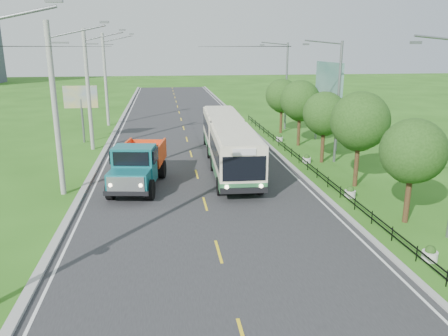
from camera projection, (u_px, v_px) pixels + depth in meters
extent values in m
plane|color=#285B15|center=(219.00, 252.00, 18.93)|extent=(240.00, 240.00, 0.00)
cube|color=#28282B|center=(189.00, 149.00, 38.01)|extent=(14.00, 120.00, 0.02)
cube|color=#9E9E99|center=(105.00, 151.00, 37.03)|extent=(0.40, 120.00, 0.15)
cube|color=#9E9E99|center=(269.00, 146.00, 38.96)|extent=(0.30, 120.00, 0.10)
cube|color=silver|center=(111.00, 151.00, 37.11)|extent=(0.12, 120.00, 0.00)
cube|color=silver|center=(264.00, 146.00, 38.90)|extent=(0.12, 120.00, 0.00)
cube|color=yellow|center=(219.00, 251.00, 18.93)|extent=(0.12, 2.20, 0.00)
cube|color=black|center=(299.00, 159.00, 33.28)|extent=(0.04, 40.00, 0.60)
cube|color=slate|center=(54.00, 0.00, 12.72)|extent=(0.50, 0.18, 0.12)
cylinder|color=gray|center=(55.00, 111.00, 25.06)|extent=(0.32, 0.32, 10.00)
cube|color=slate|center=(58.00, 43.00, 24.11)|extent=(1.20, 0.10, 0.10)
cube|color=slate|center=(104.00, 22.00, 24.16)|extent=(0.50, 0.18, 0.12)
cylinder|color=gray|center=(88.00, 91.00, 36.51)|extent=(0.32, 0.32, 10.00)
cube|color=slate|center=(91.00, 44.00, 35.56)|extent=(1.20, 0.10, 0.10)
cube|color=slate|center=(122.00, 30.00, 35.61)|extent=(0.50, 0.18, 0.12)
cylinder|color=gray|center=(106.00, 80.00, 47.96)|extent=(0.32, 0.32, 10.00)
cube|color=slate|center=(108.00, 45.00, 47.00)|extent=(1.20, 0.10, 0.10)
cube|color=slate|center=(132.00, 34.00, 47.05)|extent=(0.50, 0.18, 0.12)
cylinder|color=#382314|center=(408.00, 194.00, 21.76)|extent=(0.28, 0.28, 2.97)
sphere|color=#1D4112|center=(413.00, 151.00, 21.16)|extent=(3.18, 3.18, 3.18)
sphere|color=#1D4112|center=(410.00, 161.00, 21.83)|extent=(2.33, 2.33, 2.33)
cylinder|color=#382314|center=(357.00, 161.00, 27.43)|extent=(0.28, 0.28, 3.36)
sphere|color=#1D4112|center=(360.00, 121.00, 26.75)|extent=(3.60, 3.60, 3.60)
sphere|color=#1D4112|center=(359.00, 131.00, 27.45)|extent=(2.64, 2.64, 2.64)
cylinder|color=#382314|center=(323.00, 143.00, 33.20)|extent=(0.28, 0.28, 3.02)
sphere|color=#1D4112|center=(325.00, 113.00, 32.59)|extent=(3.24, 3.24, 3.24)
sphere|color=#1D4112|center=(324.00, 121.00, 33.26)|extent=(2.38, 2.38, 2.38)
cylinder|color=#382314|center=(299.00, 128.00, 38.89)|extent=(0.28, 0.28, 3.25)
sphere|color=#1D4112|center=(300.00, 100.00, 38.23)|extent=(3.48, 3.48, 3.48)
sphere|color=#1D4112|center=(300.00, 107.00, 38.93)|extent=(2.55, 2.55, 2.55)
cylinder|color=#382314|center=(281.00, 118.00, 44.63)|extent=(0.28, 0.28, 3.08)
sphere|color=#1D4112|center=(282.00, 95.00, 44.01)|extent=(3.30, 3.30, 3.30)
sphere|color=#1D4112|center=(282.00, 101.00, 44.69)|extent=(2.42, 2.42, 2.42)
cylinder|color=slate|center=(446.00, 39.00, 17.80)|extent=(2.80, 0.10, 0.34)
cube|color=slate|center=(416.00, 43.00, 17.67)|extent=(0.45, 0.16, 0.12)
cylinder|color=slate|center=(338.00, 103.00, 32.53)|extent=(0.20, 0.20, 9.00)
cylinder|color=slate|center=(324.00, 42.00, 31.16)|extent=(2.80, 0.10, 0.34)
cube|color=slate|center=(306.00, 44.00, 31.02)|extent=(0.45, 0.16, 0.12)
cylinder|color=slate|center=(286.00, 87.00, 45.88)|extent=(0.20, 0.20, 9.00)
cylinder|color=slate|center=(275.00, 43.00, 44.51)|extent=(2.80, 0.10, 0.34)
cube|color=slate|center=(262.00, 45.00, 44.38)|extent=(0.45, 0.16, 0.12)
cylinder|color=silver|center=(430.00, 256.00, 18.13)|extent=(0.64, 0.64, 0.40)
sphere|color=#1D4112|center=(430.00, 250.00, 18.06)|extent=(0.44, 0.44, 0.44)
cylinder|color=silver|center=(350.00, 194.00, 25.76)|extent=(0.64, 0.64, 0.40)
sphere|color=#1D4112|center=(350.00, 190.00, 25.69)|extent=(0.44, 0.44, 0.44)
cylinder|color=silver|center=(307.00, 160.00, 33.39)|extent=(0.64, 0.64, 0.40)
sphere|color=#1D4112|center=(307.00, 157.00, 33.32)|extent=(0.44, 0.44, 0.44)
cylinder|color=silver|center=(279.00, 139.00, 41.02)|extent=(0.64, 0.64, 0.40)
sphere|color=#1D4112|center=(280.00, 136.00, 40.95)|extent=(0.44, 0.44, 0.44)
cylinder|color=slate|center=(83.00, 121.00, 40.02)|extent=(0.20, 0.20, 4.00)
cube|color=yellow|center=(81.00, 97.00, 39.43)|extent=(3.00, 0.15, 2.00)
cylinder|color=slate|center=(337.00, 122.00, 36.60)|extent=(0.24, 0.24, 5.00)
cylinder|color=slate|center=(317.00, 113.00, 41.37)|extent=(0.24, 0.24, 5.00)
cube|color=#144C47|center=(329.00, 80.00, 38.10)|extent=(0.20, 6.00, 3.00)
cube|color=#29683A|center=(235.00, 169.00, 28.52)|extent=(3.04, 8.25, 0.60)
cube|color=beige|center=(235.00, 149.00, 28.16)|extent=(3.04, 8.25, 2.10)
cube|color=black|center=(235.00, 149.00, 28.16)|extent=(3.05, 7.60, 1.03)
cube|color=#29683A|center=(222.00, 141.00, 37.11)|extent=(3.02, 7.71, 0.60)
cube|color=beige|center=(222.00, 125.00, 36.75)|extent=(3.02, 7.71, 2.10)
cube|color=black|center=(222.00, 125.00, 36.75)|extent=(3.03, 7.06, 1.03)
cube|color=#4C4C4C|center=(227.00, 139.00, 32.67)|extent=(2.59, 1.19, 2.59)
cube|color=black|center=(244.00, 169.00, 24.28)|extent=(2.45, 0.16, 1.41)
cylinder|color=black|center=(220.00, 186.00, 26.04)|extent=(0.39, 1.14, 1.13)
cylinder|color=black|center=(260.00, 185.00, 26.27)|extent=(0.39, 1.14, 1.13)
cylinder|color=black|center=(213.00, 163.00, 31.14)|extent=(0.39, 1.14, 1.13)
cylinder|color=black|center=(247.00, 162.00, 31.38)|extent=(0.39, 1.14, 1.13)
cylinder|color=black|center=(210.00, 151.00, 34.68)|extent=(0.39, 1.14, 1.13)
cylinder|color=black|center=(240.00, 150.00, 34.92)|extent=(0.39, 1.14, 1.13)
cylinder|color=black|center=(206.00, 138.00, 39.47)|extent=(0.39, 1.14, 1.13)
cylinder|color=black|center=(233.00, 138.00, 39.71)|extent=(0.39, 1.14, 1.13)
cube|color=#116169|center=(129.00, 181.00, 24.87)|extent=(2.52, 1.89, 1.10)
cube|color=#116169|center=(135.00, 164.00, 26.31)|extent=(2.67, 2.12, 2.20)
cube|color=black|center=(134.00, 155.00, 26.16)|extent=(2.85, 1.84, 0.77)
cube|color=black|center=(139.00, 176.00, 27.43)|extent=(2.14, 6.68, 0.27)
cube|color=#F24216|center=(144.00, 152.00, 28.94)|extent=(3.02, 3.66, 1.43)
cylinder|color=black|center=(111.00, 190.00, 25.26)|extent=(0.57, 1.25, 1.21)
cylinder|color=black|center=(150.00, 190.00, 25.22)|extent=(0.57, 1.25, 1.21)
cylinder|color=black|center=(128.00, 169.00, 29.50)|extent=(0.57, 1.25, 1.21)
cylinder|color=black|center=(162.00, 169.00, 29.45)|extent=(0.57, 1.25, 1.21)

